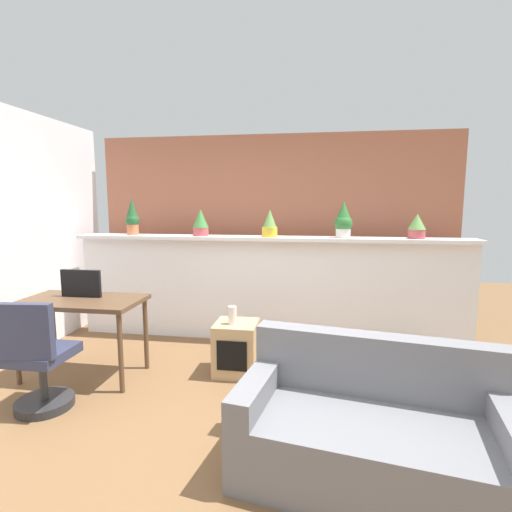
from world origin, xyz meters
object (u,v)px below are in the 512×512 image
at_px(desk, 82,308).
at_px(vase_on_shelf, 232,315).
at_px(side_cube_shelf, 236,348).
at_px(couch, 372,433).
at_px(potted_plant_2, 270,224).
at_px(tv_monitor, 81,283).
at_px(office_chair, 37,364).
at_px(potted_plant_0, 132,217).
at_px(potted_plant_1, 201,222).
at_px(potted_plant_3, 343,220).
at_px(potted_plant_4, 417,226).

xyz_separation_m(desk, vase_on_shelf, (1.37, 0.25, -0.08)).
xyz_separation_m(side_cube_shelf, couch, (1.09, -1.28, 0.03)).
height_order(potted_plant_2, tv_monitor, potted_plant_2).
bearing_deg(side_cube_shelf, tv_monitor, -172.15).
bearing_deg(couch, desk, 158.16).
xyz_separation_m(desk, office_chair, (0.01, -0.64, -0.28)).
height_order(potted_plant_0, potted_plant_1, potted_plant_0).
bearing_deg(potted_plant_2, potted_plant_0, 178.85).
relative_size(office_chair, couch, 0.55).
relative_size(potted_plant_0, couch, 0.27).
xyz_separation_m(potted_plant_1, couch, (1.70, -2.21, -1.12)).
relative_size(potted_plant_3, desk, 0.37).
bearing_deg(potted_plant_3, potted_plant_1, 179.99).
bearing_deg(potted_plant_4, potted_plant_3, -178.46).
bearing_deg(potted_plant_1, couch, -52.46).
height_order(desk, tv_monitor, tv_monitor).
xyz_separation_m(potted_plant_2, vase_on_shelf, (-0.24, -0.94, -0.81)).
relative_size(potted_plant_1, desk, 0.29).
bearing_deg(office_chair, couch, -8.31).
xyz_separation_m(potted_plant_3, tv_monitor, (-2.49, -1.13, -0.56)).
bearing_deg(vase_on_shelf, couch, -48.15).
distance_m(potted_plant_4, office_chair, 3.85).
bearing_deg(couch, vase_on_shelf, 131.85).
relative_size(potted_plant_1, tv_monitor, 0.80).
height_order(tv_monitor, vase_on_shelf, tv_monitor).
height_order(tv_monitor, couch, tv_monitor).
bearing_deg(side_cube_shelf, potted_plant_2, 76.82).
height_order(potted_plant_1, vase_on_shelf, potted_plant_1).
relative_size(desk, vase_on_shelf, 6.44).
relative_size(potted_plant_1, couch, 0.19).
bearing_deg(potted_plant_2, vase_on_shelf, -104.23).
height_order(desk, couch, couch).
distance_m(potted_plant_3, tv_monitor, 2.79).
height_order(potted_plant_0, potted_plant_4, potted_plant_0).
bearing_deg(potted_plant_3, couch, -88.73).
relative_size(potted_plant_1, office_chair, 0.35).
distance_m(potted_plant_0, potted_plant_1, 0.86).
distance_m(desk, office_chair, 0.69).
relative_size(vase_on_shelf, couch, 0.10).
height_order(potted_plant_1, couch, potted_plant_1).
bearing_deg(couch, potted_plant_3, 91.27).
xyz_separation_m(desk, tv_monitor, (-0.05, 0.08, 0.21)).
bearing_deg(tv_monitor, desk, -58.55).
bearing_deg(potted_plant_4, desk, -159.05).
relative_size(potted_plant_1, vase_on_shelf, 1.84).
bearing_deg(office_chair, potted_plant_0, 92.65).
relative_size(potted_plant_3, office_chair, 0.45).
xyz_separation_m(potted_plant_4, desk, (-3.22, -1.23, -0.72)).
bearing_deg(couch, office_chair, 171.69).
distance_m(potted_plant_2, potted_plant_3, 0.83).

